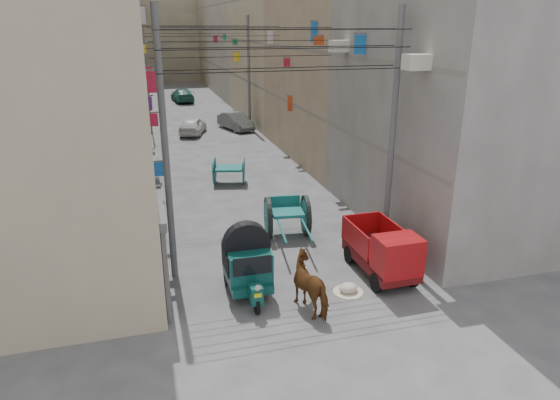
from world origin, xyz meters
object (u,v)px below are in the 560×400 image
object	(u,v)px
auto_rickshaw	(247,262)
distant_car_green	(182,95)
tonga_cart	(287,216)
horse	(313,284)
distant_car_grey	(236,121)
mini_truck	(386,255)
feed_sack	(348,288)
second_cart	(229,170)
distant_car_white	(193,126)

from	to	relation	value
auto_rickshaw	distant_car_green	size ratio (longest dim) A/B	0.52
tonga_cart	horse	size ratio (longest dim) A/B	1.94
auto_rickshaw	tonga_cart	world-z (taller)	auto_rickshaw
distant_car_grey	mini_truck	bearing A→B (deg)	-106.72
tonga_cart	mini_truck	distance (m)	4.48
feed_sack	auto_rickshaw	bearing A→B (deg)	163.85
second_cart	distant_car_green	world-z (taller)	second_cart
distant_car_white	distant_car_green	xyz separation A→B (m)	(0.68, 15.93, 0.04)
second_cart	feed_sack	bearing A→B (deg)	-68.11
tonga_cart	distant_car_grey	size ratio (longest dim) A/B	0.93
auto_rickshaw	tonga_cart	xyz separation A→B (m)	(2.28, 3.67, -0.20)
tonga_cart	second_cart	size ratio (longest dim) A/B	1.94
mini_truck	distant_car_white	size ratio (longest dim) A/B	0.83
second_cart	horse	distance (m)	11.92
distant_car_grey	auto_rickshaw	bearing A→B (deg)	-116.91
auto_rickshaw	distant_car_grey	size ratio (longest dim) A/B	0.64
second_cart	distant_car_white	xyz separation A→B (m)	(-0.45, 12.17, -0.09)
distant_car_green	distant_car_grey	bearing A→B (deg)	95.03
distant_car_grey	horse	bearing A→B (deg)	-112.88
distant_car_white	second_cart	bearing A→B (deg)	110.00
distant_car_grey	distant_car_green	bearing A→B (deg)	82.55
horse	distant_car_green	world-z (taller)	horse
distant_car_white	distant_car_green	distance (m)	15.94
feed_sack	mini_truck	bearing A→B (deg)	18.29
tonga_cart	distant_car_white	bearing A→B (deg)	101.44
auto_rickshaw	mini_truck	bearing A→B (deg)	-4.74
auto_rickshaw	distant_car_grey	xyz separation A→B (m)	(4.11, 23.49, -0.37)
mini_truck	distant_car_grey	distance (m)	23.86
horse	distant_car_white	xyz separation A→B (m)	(-0.66, 24.09, -0.14)
tonga_cart	second_cart	xyz separation A→B (m)	(-0.95, 6.86, -0.08)
distant_car_white	distant_car_green	size ratio (longest dim) A/B	0.80
horse	distant_car_green	xyz separation A→B (m)	(0.02, 40.01, -0.10)
auto_rickshaw	feed_sack	size ratio (longest dim) A/B	4.27
tonga_cart	distant_car_green	world-z (taller)	tonga_cart
feed_sack	distant_car_grey	xyz separation A→B (m)	(1.27, 24.31, 0.48)
distant_car_white	distant_car_grey	size ratio (longest dim) A/B	0.97
mini_truck	feed_sack	xyz separation A→B (m)	(-1.38, -0.46, -0.67)
mini_truck	tonga_cart	bearing A→B (deg)	115.00
tonga_cart	distant_car_grey	world-z (taller)	tonga_cart
feed_sack	distant_car_green	xyz separation A→B (m)	(-1.28, 39.45, 0.52)
feed_sack	tonga_cart	bearing A→B (deg)	97.09
second_cart	horse	size ratio (longest dim) A/B	1.00
mini_truck	distant_car_grey	bearing A→B (deg)	89.57
feed_sack	distant_car_grey	bearing A→B (deg)	87.02
distant_car_green	feed_sack	bearing A→B (deg)	87.34
feed_sack	distant_car_white	distance (m)	23.61
second_cart	mini_truck	bearing A→B (deg)	-60.82
second_cart	distant_car_white	world-z (taller)	second_cart
tonga_cart	distant_car_white	size ratio (longest dim) A/B	0.95
auto_rickshaw	second_cart	world-z (taller)	auto_rickshaw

